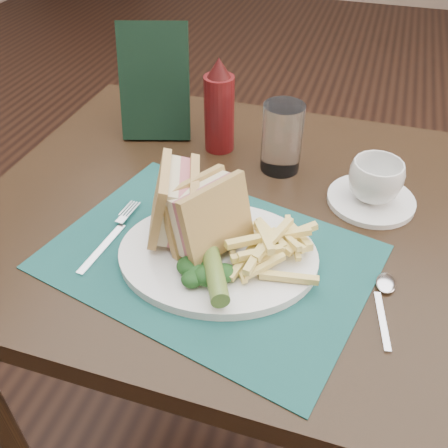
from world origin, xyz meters
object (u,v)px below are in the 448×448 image
placemat (210,257)px  coffee_cup (375,181)px  sandwich_half_a (160,201)px  sandwich_half_b (198,209)px  table_main (237,340)px  check_presenter (154,82)px  saucer (371,200)px  drinking_glass (282,138)px  ketchup_bottle (219,105)px  plate (218,255)px

placemat → coffee_cup: (0.22, 0.22, 0.04)m
sandwich_half_a → sandwich_half_b: same height
placemat → sandwich_half_b: bearing=139.9°
table_main → check_presenter: bearing=140.9°
saucer → drinking_glass: 0.19m
table_main → drinking_glass: bearing=74.4°
placemat → check_presenter: check_presenter is taller
sandwich_half_b → ketchup_bottle: bearing=131.7°
coffee_cup → check_presenter: 0.47m
check_presenter → drinking_glass: bearing=-29.0°
coffee_cup → check_presenter: check_presenter is taller
table_main → placemat: placemat is taller
sandwich_half_a → table_main: bearing=33.0°
sandwich_half_a → sandwich_half_b: bearing=-19.2°
placemat → drinking_glass: size_ratio=3.61×
sandwich_half_a → placemat: bearing=-32.2°
table_main → placemat: size_ratio=1.92×
sandwich_half_b → saucer: (0.24, 0.20, -0.07)m
ketchup_bottle → check_presenter: bearing=170.9°
sandwich_half_a → coffee_cup: (0.31, 0.20, -0.03)m
ketchup_bottle → check_presenter: 0.14m
sandwich_half_a → ketchup_bottle: (-0.00, 0.29, 0.02)m
placemat → table_main: bearing=86.0°
table_main → drinking_glass: 0.46m
saucer → coffee_cup: size_ratio=1.66×
sandwich_half_a → drinking_glass: size_ratio=0.89×
table_main → saucer: bearing=19.7°
ketchup_bottle → saucer: bearing=-17.0°
coffee_cup → plate: bearing=-133.8°
sandwich_half_b → coffee_cup: (0.24, 0.20, -0.03)m
saucer → coffee_cup: bearing=0.0°
plate → sandwich_half_b: (-0.04, 0.02, 0.07)m
sandwich_half_a → ketchup_bottle: size_ratio=0.62×
drinking_glass → coffee_cup: bearing=-18.4°
sandwich_half_a → drinking_glass: 0.29m
placemat → drinking_glass: (0.05, 0.27, 0.06)m
plate → coffee_cup: size_ratio=3.31×
check_presenter → sandwich_half_a: bearing=-82.4°
saucer → coffee_cup: (0.00, 0.00, 0.04)m
table_main → sandwich_half_a: bearing=-127.6°
plate → placemat: bearing=165.4°
ketchup_bottle → sandwich_half_b: bearing=-78.0°
table_main → saucer: saucer is taller
sandwich_half_b → check_presenter: check_presenter is taller
drinking_glass → ketchup_bottle: ketchup_bottle is taller
sandwich_half_a → drinking_glass: bearing=43.4°
placemat → saucer: saucer is taller
placemat → sandwich_half_b: sandwich_half_b is taller
check_presenter → saucer: bearing=-31.5°
coffee_cup → drinking_glass: size_ratio=0.70×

